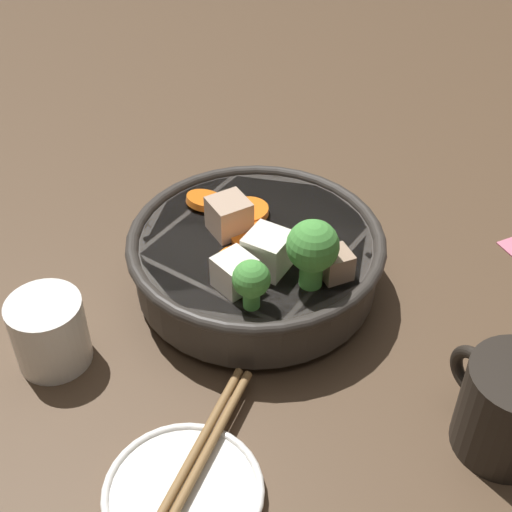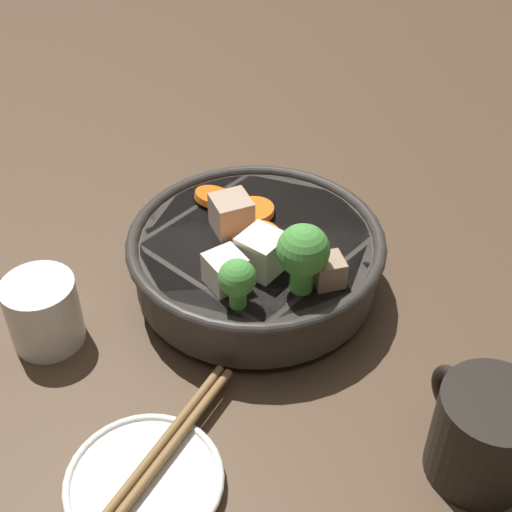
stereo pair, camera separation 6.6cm
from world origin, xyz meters
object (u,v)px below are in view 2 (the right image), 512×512
tea_cup (43,312)px  dark_mug (483,434)px  stirfry_bowl (257,255)px  chopsticks_pair (143,475)px  side_saucer (144,482)px

tea_cup → dark_mug: dark_mug is taller
stirfry_bowl → chopsticks_pair: (-0.16, 0.17, -0.03)m
tea_cup → dark_mug: bearing=-136.4°
tea_cup → chopsticks_pair: tea_cup is taller
stirfry_bowl → tea_cup: stirfry_bowl is taller
chopsticks_pair → stirfry_bowl: bearing=-46.5°
stirfry_bowl → side_saucer: 0.23m
stirfry_bowl → side_saucer: bearing=133.5°
side_saucer → tea_cup: size_ratio=1.81×
stirfry_bowl → chopsticks_pair: 0.23m
dark_mug → tea_cup: bearing=43.6°
stirfry_bowl → chopsticks_pair: size_ratio=1.23×
tea_cup → stirfry_bowl: bearing=-96.3°
chopsticks_pair → tea_cup: bearing=8.8°
side_saucer → dark_mug: dark_mug is taller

